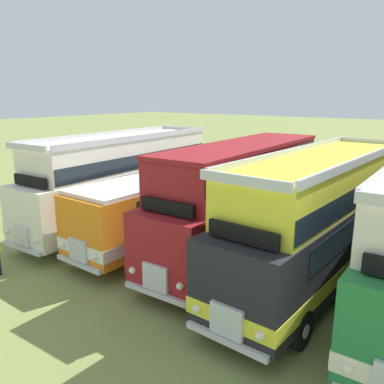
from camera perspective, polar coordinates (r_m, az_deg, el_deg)
The scene contains 5 objects.
ground_plane at distance 14.92m, azimuth 17.67°, elevation -11.78°, with size 200.00×200.00×0.00m, color olive.
bus_first_in_row at distance 19.57m, azimuth -9.69°, elevation 2.07°, with size 3.10×11.37×4.52m.
bus_second_in_row at distance 17.34m, azimuth -2.68°, elevation -1.33°, with size 2.71×10.21×2.99m.
bus_third_in_row at distance 15.48m, azimuth 7.06°, elevation -0.55°, with size 2.90×10.36×4.49m.
bus_fourth_in_row at distance 14.01m, azimuth 18.27°, elevation -3.15°, with size 2.98×11.28×4.52m.
Camera 1 is at (4.10, -12.90, 6.28)m, focal length 37.02 mm.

